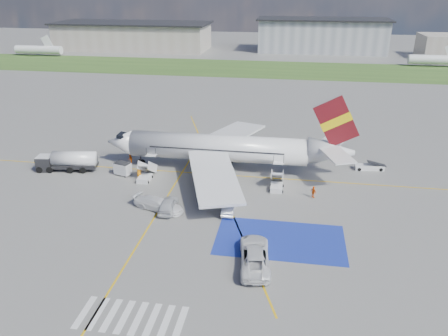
{
  "coord_description": "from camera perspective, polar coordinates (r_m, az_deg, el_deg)",
  "views": [
    {
      "loc": [
        10.42,
        -45.01,
        26.05
      ],
      "look_at": [
        2.12,
        6.52,
        3.5
      ],
      "focal_mm": 35.0,
      "sensor_mm": 36.0,
      "label": 1
    }
  ],
  "objects": [
    {
      "name": "crew_nose",
      "position": [
        68.29,
        -12.13,
        1.12
      ],
      "size": [
        0.94,
        0.98,
        1.59
      ],
      "primitive_type": "imported",
      "rotation": [
        0.0,
        0.0,
        -0.97
      ],
      "color": "orange",
      "rests_on": "ground"
    },
    {
      "name": "gpu_cart",
      "position": [
        64.77,
        -13.09,
        -0.17
      ],
      "size": [
        2.6,
        2.05,
        1.9
      ],
      "rotation": [
        0.0,
        0.0,
        -0.3
      ],
      "color": "silver",
      "rests_on": "ground"
    },
    {
      "name": "taxiway_line_main",
      "position": [
        63.54,
        -1.1,
        -0.84
      ],
      "size": [
        120.0,
        0.2,
        0.01
      ],
      "primitive_type": "cube",
      "color": "gold",
      "rests_on": "ground"
    },
    {
      "name": "staging_box",
      "position": [
        48.58,
        7.32,
        -9.27
      ],
      "size": [
        14.0,
        8.0,
        0.01
      ],
      "primitive_type": "cube",
      "color": "navy",
      "rests_on": "ground"
    },
    {
      "name": "crosswalk",
      "position": [
        39.46,
        -11.99,
        -18.57
      ],
      "size": [
        9.0,
        4.0,
        0.01
      ],
      "color": "silver",
      "rests_on": "ground"
    },
    {
      "name": "taxiway_line_diag",
      "position": [
        63.54,
        -1.1,
        -0.84
      ],
      "size": [
        20.71,
        56.45,
        0.01
      ],
      "primitive_type": "cube",
      "rotation": [
        0.0,
        0.0,
        0.35
      ],
      "color": "gold",
      "rests_on": "ground"
    },
    {
      "name": "van_white_b",
      "position": [
        54.19,
        -8.59,
        -4.46
      ],
      "size": [
        5.45,
        3.55,
        1.98
      ],
      "primitive_type": "imported",
      "rotation": [
        0.0,
        0.0,
        1.25
      ],
      "color": "silver",
      "rests_on": "ground"
    },
    {
      "name": "crew_aft",
      "position": [
        57.71,
        11.6,
        -3.09
      ],
      "size": [
        0.92,
        0.97,
        1.61
      ],
      "primitive_type": "imported",
      "rotation": [
        0.0,
        0.0,
        2.29
      ],
      "color": "#F15F0C",
      "rests_on": "ground"
    },
    {
      "name": "terminal_west",
      "position": [
        188.02,
        -11.77,
        16.48
      ],
      "size": [
        60.0,
        22.0,
        10.0
      ],
      "primitive_type": "cube",
      "color": "gray",
      "rests_on": "ground"
    },
    {
      "name": "van_white_a",
      "position": [
        44.13,
        4.04,
        -11.04
      ],
      "size": [
        3.61,
        6.5,
        2.32
      ],
      "primitive_type": "imported",
      "rotation": [
        0.0,
        0.0,
        3.27
      ],
      "color": "silver",
      "rests_on": "ground"
    },
    {
      "name": "airstairs_aft",
      "position": [
        59.45,
        6.9,
        -2.14
      ],
      "size": [
        1.9,
        5.2,
        3.6
      ],
      "color": "silver",
      "rests_on": "ground"
    },
    {
      "name": "car_silver_b",
      "position": [
        53.15,
        0.62,
        -5.16
      ],
      "size": [
        1.55,
        4.14,
        1.35
      ],
      "primitive_type": "imported",
      "rotation": [
        0.0,
        0.0,
        3.17
      ],
      "color": "#BABCC1",
      "rests_on": "ground"
    },
    {
      "name": "belt_loader",
      "position": [
        68.58,
        18.44,
        0.08
      ],
      "size": [
        4.68,
        2.16,
        1.36
      ],
      "rotation": [
        0.0,
        0.0,
        0.13
      ],
      "color": "silver",
      "rests_on": "ground"
    },
    {
      "name": "crew_fwd",
      "position": [
        62.77,
        -11.02,
        -0.64
      ],
      "size": [
        0.83,
        0.83,
        1.95
      ],
      "primitive_type": "imported",
      "rotation": [
        0.0,
        0.0,
        0.79
      ],
      "color": "orange",
      "rests_on": "ground"
    },
    {
      "name": "terminal_centre",
      "position": [
        181.38,
        12.64,
        16.49
      ],
      "size": [
        48.0,
        18.0,
        12.0
      ],
      "primitive_type": "cube",
      "color": "gray",
      "rests_on": "ground"
    },
    {
      "name": "car_silver_a",
      "position": [
        53.89,
        -7.27,
        -4.77
      ],
      "size": [
        2.18,
        4.86,
        1.62
      ],
      "primitive_type": "imported",
      "rotation": [
        0.0,
        0.0,
        3.2
      ],
      "color": "#B8BABF",
      "rests_on": "ground"
    },
    {
      "name": "ground",
      "position": [
        53.04,
        -3.4,
        -6.1
      ],
      "size": [
        400.0,
        400.0,
        0.0
      ],
      "primitive_type": "plane",
      "color": "#60605E",
      "rests_on": "ground"
    },
    {
      "name": "airliner",
      "position": [
        63.84,
        0.52,
        2.58
      ],
      "size": [
        36.81,
        32.95,
        11.92
      ],
      "color": "silver",
      "rests_on": "ground"
    },
    {
      "name": "grass_strip",
      "position": [
        142.79,
        4.93,
        12.77
      ],
      "size": [
        400.0,
        30.0,
        0.01
      ],
      "primitive_type": "cube",
      "color": "#2D4C1E",
      "rests_on": "ground"
    },
    {
      "name": "taxiway_line_cross",
      "position": [
        46.28,
        -12.3,
        -11.5
      ],
      "size": [
        0.2,
        60.0,
        0.01
      ],
      "primitive_type": "cube",
      "color": "gold",
      "rests_on": "ground"
    },
    {
      "name": "airstairs_fwd",
      "position": [
        62.68,
        -10.23,
        -0.97
      ],
      "size": [
        1.9,
        5.2,
        3.6
      ],
      "color": "silver",
      "rests_on": "ground"
    },
    {
      "name": "fuel_tanker",
      "position": [
        68.45,
        -19.75,
        0.68
      ],
      "size": [
        8.93,
        3.52,
        2.97
      ],
      "rotation": [
        0.0,
        0.0,
        0.13
      ],
      "color": "black",
      "rests_on": "ground"
    }
  ]
}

